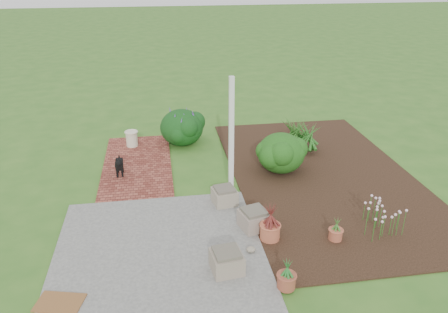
{
  "coord_description": "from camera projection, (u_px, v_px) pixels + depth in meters",
  "views": [
    {
      "loc": [
        -1.11,
        -7.93,
        4.54
      ],
      "look_at": [
        0.2,
        0.4,
        0.7
      ],
      "focal_mm": 35.0,
      "sensor_mm": 36.0,
      "label": 1
    }
  ],
  "objects": [
    {
      "name": "black_dog",
      "position": [
        119.0,
        164.0,
        9.79
      ],
      "size": [
        0.17,
        0.54,
        0.47
      ],
      "rotation": [
        0.0,
        0.0,
        0.03
      ],
      "color": "black",
      "rests_on": "brick_path"
    },
    {
      "name": "garden_bed",
      "position": [
        323.0,
        175.0,
        9.96
      ],
      "size": [
        4.0,
        7.0,
        0.03
      ],
      "primitive_type": "cube",
      "color": "black",
      "rests_on": "ground"
    },
    {
      "name": "pink_flower_patch",
      "position": [
        382.0,
        215.0,
        7.87
      ],
      "size": [
        0.92,
        0.92,
        0.58
      ],
      "primitive_type": null,
      "rotation": [
        0.0,
        0.0,
        -0.02
      ],
      "color": "#113D0F",
      "rests_on": "garden_bed"
    },
    {
      "name": "brick_path",
      "position": [
        137.0,
        164.0,
        10.49
      ],
      "size": [
        1.6,
        3.5,
        0.04
      ],
      "primitive_type": "cube",
      "color": "maroon",
      "rests_on": "ground"
    },
    {
      "name": "agapanthus_clump_back",
      "position": [
        293.0,
        131.0,
        11.24
      ],
      "size": [
        1.33,
        1.33,
        0.91
      ],
      "primitive_type": null,
      "rotation": [
        0.0,
        0.0,
        -0.4
      ],
      "color": "#1C4011",
      "rests_on": "garden_bed"
    },
    {
      "name": "coir_doormat",
      "position": [
        60.0,
        303.0,
        6.24
      ],
      "size": [
        0.74,
        0.57,
        0.02
      ],
      "primitive_type": "cube",
      "rotation": [
        0.0,
        0.0,
        -0.25
      ],
      "color": "brown",
      "rests_on": "concrete_patio"
    },
    {
      "name": "terracotta_pot_small_left",
      "position": [
        336.0,
        234.0,
        7.65
      ],
      "size": [
        0.3,
        0.3,
        0.2
      ],
      "primitive_type": "cylinder",
      "rotation": [
        0.0,
        0.0,
        -0.3
      ],
      "color": "#A95439",
      "rests_on": "garden_bed"
    },
    {
      "name": "cream_ceramic_urn",
      "position": [
        132.0,
        139.0,
        11.39
      ],
      "size": [
        0.36,
        0.36,
        0.4
      ],
      "primitive_type": "cylinder",
      "rotation": [
        0.0,
        0.0,
        -0.25
      ],
      "color": "beige",
      "rests_on": "brick_path"
    },
    {
      "name": "stone_trough_near",
      "position": [
        227.0,
        262.0,
        6.84
      ],
      "size": [
        0.53,
        0.53,
        0.32
      ],
      "primitive_type": "cube",
      "rotation": [
        0.0,
        0.0,
        0.13
      ],
      "color": "gray",
      "rests_on": "concrete_patio"
    },
    {
      "name": "ground",
      "position": [
        218.0,
        195.0,
        9.16
      ],
      "size": [
        80.0,
        80.0,
        0.0
      ],
      "primitive_type": "plane",
      "color": "#31641F",
      "rests_on": "ground"
    },
    {
      "name": "purple_flowering_bush",
      "position": [
        182.0,
        126.0,
        11.53
      ],
      "size": [
        1.49,
        1.49,
        0.97
      ],
      "primitive_type": "ellipsoid",
      "rotation": [
        0.0,
        0.0,
        0.39
      ],
      "color": "black",
      "rests_on": "ground"
    },
    {
      "name": "evergreen_shrub",
      "position": [
        281.0,
        152.0,
        10.0
      ],
      "size": [
        1.3,
        1.3,
        0.92
      ],
      "primitive_type": "ellipsoid",
      "rotation": [
        0.0,
        0.0,
        0.22
      ],
      "color": "#0D390C",
      "rests_on": "garden_bed"
    },
    {
      "name": "terracotta_pot_bronze",
      "position": [
        270.0,
        231.0,
        7.65
      ],
      "size": [
        0.44,
        0.44,
        0.28
      ],
      "primitive_type": "cylinder",
      "rotation": [
        0.0,
        0.0,
        -0.32
      ],
      "color": "#B45B3D",
      "rests_on": "garden_bed"
    },
    {
      "name": "agapanthus_clump_front",
      "position": [
        306.0,
        134.0,
        11.01
      ],
      "size": [
        1.07,
        1.07,
        0.92
      ],
      "primitive_type": null,
      "rotation": [
        0.0,
        0.0,
        0.04
      ],
      "color": "#1A3E10",
      "rests_on": "garden_bed"
    },
    {
      "name": "terracotta_pot_small_right",
      "position": [
        286.0,
        281.0,
        6.51
      ],
      "size": [
        0.29,
        0.29,
        0.23
      ],
      "primitive_type": "cylinder",
      "rotation": [
        0.0,
        0.0,
        0.03
      ],
      "color": "brown",
      "rests_on": "garden_bed"
    },
    {
      "name": "stone_trough_far",
      "position": [
        225.0,
        196.0,
        8.74
      ],
      "size": [
        0.52,
        0.52,
        0.3
      ],
      "primitive_type": "cube",
      "rotation": [
        0.0,
        0.0,
        0.17
      ],
      "color": "gray",
      "rests_on": "concrete_patio"
    },
    {
      "name": "stone_trough_mid",
      "position": [
        254.0,
        220.0,
        7.94
      ],
      "size": [
        0.59,
        0.59,
        0.32
      ],
      "primitive_type": "cube",
      "rotation": [
        0.0,
        0.0,
        0.27
      ],
      "color": "#746356",
      "rests_on": "concrete_patio"
    },
    {
      "name": "veranda_post",
      "position": [
        231.0,
        137.0,
        8.78
      ],
      "size": [
        0.1,
        0.1,
        2.5
      ],
      "primitive_type": "cube",
      "color": "white",
      "rests_on": "ground"
    },
    {
      "name": "concrete_patio",
      "position": [
        159.0,
        250.0,
        7.41
      ],
      "size": [
        3.5,
        3.5,
        0.04
      ],
      "primitive_type": "cube",
      "color": "#5B5B59",
      "rests_on": "ground"
    }
  ]
}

